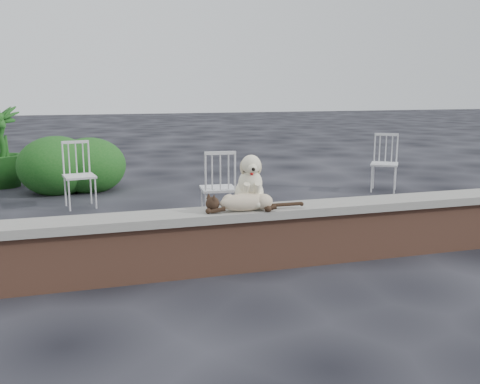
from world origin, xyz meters
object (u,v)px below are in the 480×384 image
object	(u,v)px
chair_c	(218,187)
cat	(246,201)
dog	(249,180)
chair_b	(79,175)
potted_plant_b	(0,147)
chair_d	(384,163)

from	to	relation	value
chair_c	cat	bearing A→B (deg)	89.31
dog	chair_c	bearing A→B (deg)	95.12
chair_b	potted_plant_b	distance (m)	2.41
cat	chair_c	distance (m)	1.79
chair_c	chair_b	world-z (taller)	same
cat	chair_d	distance (m)	4.52
dog	chair_c	xyz separation A→B (m)	(0.11, 1.62, -0.37)
chair_d	chair_b	bearing A→B (deg)	-147.22
dog	chair_d	bearing A→B (deg)	50.62
chair_b	potted_plant_b	size ratio (longest dim) A/B	0.68
dog	chair_b	size ratio (longest dim) A/B	0.55
chair_c	chair_b	xyz separation A→B (m)	(-1.66, 1.46, 0.00)
chair_c	chair_b	bearing A→B (deg)	-35.94
cat	potted_plant_b	distance (m)	5.93
cat	chair_b	xyz separation A→B (m)	(-1.47, 3.23, -0.20)
potted_plant_b	chair_c	bearing A→B (deg)	-50.01
dog	cat	world-z (taller)	dog
dog	cat	size ratio (longest dim) A/B	0.47
chair_b	potted_plant_b	xyz separation A→B (m)	(-1.27, 2.03, 0.22)
cat	dog	bearing A→B (deg)	70.91
chair_c	chair_b	distance (m)	2.21
cat	chair_c	xyz separation A→B (m)	(0.19, 1.77, -0.20)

